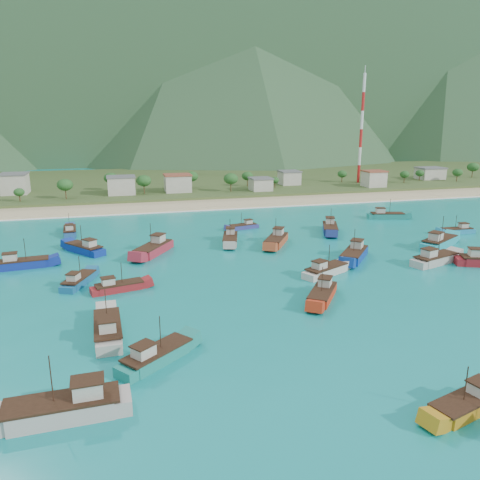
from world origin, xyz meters
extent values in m
plane|color=#0B757E|center=(0.00, 0.00, 0.00)|extent=(600.00, 600.00, 0.00)
cube|color=beige|center=(0.00, 79.00, 0.00)|extent=(400.00, 18.00, 1.20)
cube|color=#385123|center=(0.00, 140.00, 0.00)|extent=(400.00, 110.00, 2.40)
cube|color=white|center=(0.00, 69.50, 0.00)|extent=(400.00, 2.50, 0.08)
cube|color=#385942|center=(120.00, 400.00, 100.00)|extent=(1100.00, 160.00, 200.00)
cube|color=#284C2D|center=(-40.00, 300.00, 75.00)|extent=(800.00, 160.00, 150.00)
cone|color=#284C2D|center=(60.00, 300.00, 85.00)|extent=(280.00, 280.00, 170.00)
cone|color=#284C2D|center=(260.00, 300.00, 105.00)|extent=(280.00, 280.00, 210.00)
cube|color=beige|center=(-66.22, 112.04, 5.24)|extent=(8.98, 9.81, 7.28)
cube|color=beige|center=(-27.69, 100.23, 4.80)|extent=(9.79, 7.60, 6.40)
cube|color=beige|center=(-6.52, 101.35, 4.75)|extent=(9.76, 8.14, 6.30)
cube|color=beige|center=(25.55, 96.53, 3.87)|extent=(7.82, 7.89, 4.53)
cube|color=beige|center=(42.48, 109.50, 4.31)|extent=(8.05, 7.77, 5.42)
cube|color=beige|center=(74.11, 94.29, 4.70)|extent=(8.16, 7.26, 6.21)
cube|color=beige|center=(112.93, 110.12, 4.10)|extent=(11.67, 8.35, 5.00)
cylinder|color=red|center=(74.55, 108.00, 5.44)|extent=(1.20, 1.20, 7.68)
cylinder|color=white|center=(74.55, 108.00, 13.11)|extent=(1.20, 1.20, 7.68)
cylinder|color=red|center=(74.55, 108.00, 20.79)|extent=(1.20, 1.20, 7.68)
cylinder|color=white|center=(74.55, 108.00, 28.46)|extent=(1.20, 1.20, 7.68)
cylinder|color=red|center=(74.55, 108.00, 36.14)|extent=(1.20, 1.20, 7.68)
cylinder|color=white|center=(74.55, 108.00, 43.81)|extent=(1.20, 1.20, 7.68)
cube|color=#AA4525|center=(6.21, 22.65, 0.68)|extent=(9.23, 11.93, 2.16)
cube|color=beige|center=(7.49, 24.71, 2.63)|extent=(3.27, 3.44, 1.75)
cylinder|color=#382114|center=(5.86, 22.08, 4.18)|extent=(0.12, 0.12, 4.85)
cube|color=#B2A7A2|center=(-36.41, -34.79, 0.74)|extent=(12.69, 4.17, 2.28)
cube|color=beige|center=(-33.84, -34.70, 2.81)|extent=(2.94, 2.40, 1.86)
cylinder|color=#382114|center=(-37.12, -34.82, 4.45)|extent=(0.12, 0.12, 5.14)
cube|color=navy|center=(-48.76, 19.00, 0.59)|extent=(11.19, 4.41, 1.98)
cube|color=beige|center=(-50.97, 18.75, 2.39)|extent=(2.68, 2.26, 1.61)
cylinder|color=#382114|center=(-48.14, 19.07, 3.81)|extent=(0.12, 0.12, 4.46)
cube|color=#A12534|center=(-22.72, 22.33, 0.75)|extent=(10.02, 12.69, 2.31)
cube|color=beige|center=(-21.32, 24.51, 2.84)|extent=(3.51, 3.68, 1.87)
cylinder|color=#382114|center=(-23.11, 21.73, 4.50)|extent=(0.12, 0.12, 5.19)
cube|color=beige|center=(8.30, -0.61, 0.56)|extent=(10.83, 7.49, 1.92)
cube|color=beige|center=(6.37, -1.57, 2.30)|extent=(3.01, 2.80, 1.56)
cylinder|color=#382114|center=(8.83, -0.34, 3.67)|extent=(0.12, 0.12, 4.31)
cube|color=navy|center=(18.20, 6.91, 0.72)|extent=(10.71, 11.69, 2.23)
cube|color=beige|center=(19.83, 8.82, 2.74)|extent=(3.52, 3.58, 1.81)
cylinder|color=#382114|center=(17.75, 6.38, 4.34)|extent=(0.12, 0.12, 5.02)
cube|color=beige|center=(40.25, -3.05, 2.60)|extent=(3.30, 3.02, 1.73)
cube|color=navy|center=(2.95, 40.66, 0.35)|extent=(8.59, 4.14, 1.50)
cube|color=beige|center=(4.60, 41.02, 1.71)|extent=(2.16, 1.88, 1.22)
cylinder|color=#382114|center=(2.49, 40.56, 2.79)|extent=(0.12, 0.12, 3.38)
cube|color=#A69F97|center=(-3.97, 26.92, 0.60)|extent=(6.08, 11.44, 2.00)
cube|color=beige|center=(-3.37, 29.08, 2.41)|extent=(2.61, 2.94, 1.62)
cylinder|color=#382114|center=(-4.14, 26.32, 3.84)|extent=(0.12, 0.12, 4.49)
cube|color=#ACA69D|center=(33.15, -0.02, 0.67)|extent=(12.23, 6.89, 2.13)
cube|color=beige|center=(30.86, -0.75, 2.60)|extent=(3.20, 2.86, 1.73)
cylinder|color=#382114|center=(33.78, 0.19, 4.13)|extent=(0.12, 0.12, 4.80)
cube|color=teal|center=(55.62, 21.24, 0.42)|extent=(9.11, 2.97, 1.64)
cube|color=beige|center=(57.46, 21.17, 1.91)|extent=(2.11, 1.72, 1.33)
cylinder|color=#382114|center=(55.10, 21.25, 3.09)|extent=(0.12, 0.12, 3.69)
cube|color=teal|center=(42.59, 11.07, 0.77)|extent=(13.03, 9.79, 2.34)
cube|color=beige|center=(40.32, 9.74, 2.89)|extent=(3.72, 3.51, 1.90)
cylinder|color=#382114|center=(43.22, 11.44, 4.57)|extent=(0.12, 0.12, 5.27)
cube|color=#B0ABA0|center=(-32.15, -16.89, 0.67)|extent=(3.88, 11.86, 2.14)
cube|color=beige|center=(-32.07, -19.29, 2.60)|extent=(2.24, 2.74, 1.74)
cylinder|color=#382114|center=(-32.18, -16.22, 4.14)|extent=(0.12, 0.12, 4.81)
cube|color=#19786F|center=(48.38, 42.46, 0.58)|extent=(11.26, 5.93, 1.96)
cube|color=beige|center=(46.25, 43.05, 2.36)|extent=(2.89, 2.56, 1.60)
cylinder|color=#382114|center=(48.98, 42.30, 3.77)|extent=(0.12, 0.12, 4.42)
cube|color=#188076|center=(-26.19, -25.93, 0.56)|extent=(10.26, 8.98, 1.92)
cube|color=beige|center=(-27.90, -27.26, 2.30)|extent=(3.09, 3.01, 1.56)
cylinder|color=#382114|center=(-25.72, -25.56, 3.69)|extent=(0.12, 0.12, 4.33)
cube|color=#B57C16|center=(3.29, -44.33, 0.48)|extent=(10.05, 5.35, 1.75)
cube|color=beige|center=(5.19, -43.79, 2.07)|extent=(2.59, 2.29, 1.42)
cylinder|color=#382114|center=(2.77, -44.47, 3.33)|extent=(0.12, 0.12, 3.94)
cube|color=maroon|center=(-30.31, 0.67, 0.43)|extent=(9.51, 4.64, 1.66)
cube|color=beige|center=(-32.14, 0.26, 1.94)|extent=(2.39, 2.09, 1.35)
cylinder|color=#382114|center=(-29.81, 0.79, 3.13)|extent=(0.12, 0.12, 3.74)
cube|color=navy|center=(-37.57, 27.59, 0.61)|extent=(9.38, 10.87, 2.03)
cube|color=beige|center=(-36.19, 25.78, 2.45)|extent=(3.16, 3.25, 1.65)
cylinder|color=#382114|center=(-37.95, 28.10, 3.91)|extent=(0.12, 0.12, 4.56)
cube|color=#204B87|center=(-42.03, 46.58, 0.51)|extent=(3.68, 10.16, 1.81)
cube|color=beige|center=(-41.88, 44.55, 2.15)|extent=(1.99, 2.40, 1.47)
cylinder|color=#382114|center=(-42.07, 47.15, 3.45)|extent=(0.12, 0.12, 4.08)
cube|color=#145788|center=(-37.27, 5.90, 0.45)|extent=(6.22, 9.69, 1.70)
cube|color=beige|center=(-38.03, 4.14, 1.99)|extent=(2.41, 2.63, 1.38)
cylinder|color=#382114|center=(-37.06, 6.39, 3.21)|extent=(0.12, 0.12, 3.83)
cube|color=red|center=(2.04, -12.27, 0.56)|extent=(8.76, 10.42, 1.93)
cube|color=beige|center=(3.31, -10.52, 2.31)|extent=(2.99, 3.09, 1.57)
cylinder|color=#382114|center=(1.69, -12.76, 3.70)|extent=(0.12, 0.12, 4.34)
cube|color=navy|center=(24.14, 30.87, 0.66)|extent=(7.67, 12.12, 2.12)
cube|color=beige|center=(25.06, 33.07, 2.59)|extent=(3.00, 3.27, 1.73)
cylinder|color=#382114|center=(23.89, 30.25, 4.11)|extent=(0.12, 0.12, 4.78)
camera|label=1|loc=(-29.86, -78.79, 29.07)|focal=35.00mm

